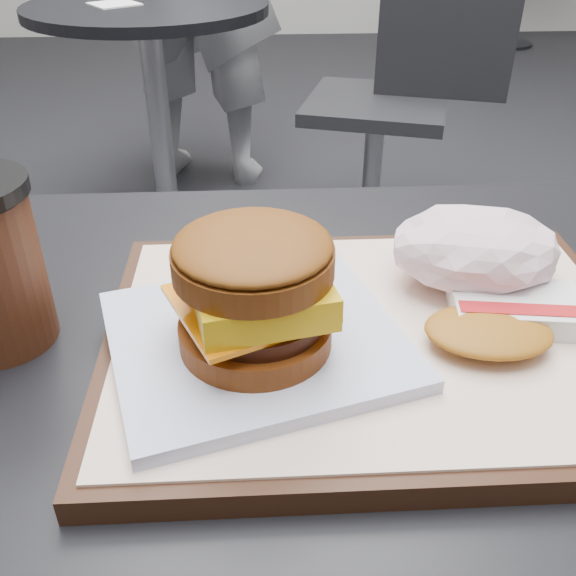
# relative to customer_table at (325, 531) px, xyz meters

# --- Properties ---
(customer_table) EXTENTS (0.80, 0.60, 0.77)m
(customer_table) POSITION_rel_customer_table_xyz_m (0.00, 0.00, 0.00)
(customer_table) COLOR #A5A5AA
(customer_table) RESTS_ON ground
(serving_tray) EXTENTS (0.38, 0.28, 0.02)m
(serving_tray) POSITION_rel_customer_table_xyz_m (0.03, 0.01, 0.20)
(serving_tray) COLOR black
(serving_tray) RESTS_ON customer_table
(breakfast_sandwich) EXTENTS (0.23, 0.22, 0.09)m
(breakfast_sandwich) POSITION_rel_customer_table_xyz_m (-0.05, -0.01, 0.24)
(breakfast_sandwich) COLOR white
(breakfast_sandwich) RESTS_ON serving_tray
(hash_brown) EXTENTS (0.12, 0.10, 0.02)m
(hash_brown) POSITION_rel_customer_table_xyz_m (0.12, 0.01, 0.22)
(hash_brown) COLOR white
(hash_brown) RESTS_ON serving_tray
(crumpled_wrapper) EXTENTS (0.13, 0.10, 0.06)m
(crumpled_wrapper) POSITION_rel_customer_table_xyz_m (0.12, 0.07, 0.23)
(crumpled_wrapper) COLOR white
(crumpled_wrapper) RESTS_ON serving_tray
(neighbor_table) EXTENTS (0.70, 0.70, 0.75)m
(neighbor_table) POSITION_rel_customer_table_xyz_m (-0.35, 1.65, -0.03)
(neighbor_table) COLOR black
(neighbor_table) RESTS_ON ground
(napkin) EXTENTS (0.17, 0.17, 0.00)m
(napkin) POSITION_rel_customer_table_xyz_m (-0.44, 1.62, 0.17)
(napkin) COLOR white
(napkin) RESTS_ON neighbor_table
(neighbor_chair) EXTENTS (0.65, 0.52, 0.88)m
(neighbor_chair) POSITION_rel_customer_table_xyz_m (0.40, 1.60, -0.07)
(neighbor_chair) COLOR #95959A
(neighbor_chair) RESTS_ON ground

